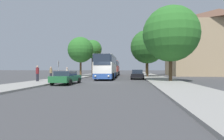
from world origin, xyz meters
The scene contains 17 objects.
ground_plane centered at (0.00, 0.00, 0.00)m, with size 300.00×300.00×0.00m, color #424244.
sidewalk_left centered at (-7.00, 0.00, 0.07)m, with size 4.00×120.00×0.15m, color gray.
sidewalk_right centered at (7.00, 0.00, 0.07)m, with size 4.00×120.00×0.15m, color gray.
building_right_background centered at (22.82, 21.44, 7.68)m, with size 21.79×11.74×15.35m.
bus_front centered at (-0.88, 6.05, 1.89)m, with size 2.92×10.31×3.56m.
bus_middle centered at (-1.29, 19.44, 1.77)m, with size 2.98×10.76×3.31m.
parked_car_left_curb centered at (-3.70, -3.60, 0.72)m, with size 2.05×4.46×1.36m.
parked_car_right_near centered at (3.89, 6.20, 0.76)m, with size 2.08×4.75×1.45m.
bus_stop_sign centered at (-6.83, 1.65, 1.74)m, with size 0.08×0.45×2.56m.
pedestrian_waiting_near centered at (-7.89, -1.81, 1.07)m, with size 0.36×0.36×1.82m.
pedestrian_waiting_far centered at (-8.40, 2.63, 1.03)m, with size 0.36×0.36×1.74m.
pedestrian_walking_back centered at (-6.91, 4.97, 0.99)m, with size 0.36×0.36×1.67m.
tree_left_near centered at (-6.35, 20.05, 6.24)m, with size 4.46×4.46×8.35m.
tree_left_far centered at (-7.22, 13.18, 5.39)m, with size 5.12×5.12×7.82m.
tree_right_near centered at (7.30, 31.85, 6.68)m, with size 5.80×5.80×9.45m.
tree_right_mid centered at (5.94, 12.36, 5.73)m, with size 6.31×6.31×8.75m.
tree_right_far centered at (7.66, 0.62, 5.77)m, with size 6.65×6.65×8.95m.
Camera 1 is at (3.04, -20.99, 1.61)m, focal length 28.00 mm.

